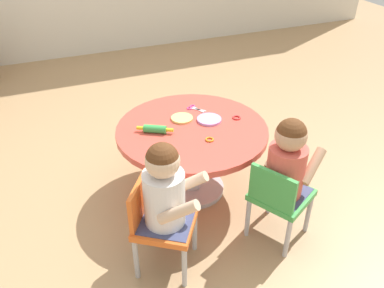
# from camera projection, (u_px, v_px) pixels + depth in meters

# --- Properties ---
(ground_plane) EXTENTS (10.00, 10.00, 0.00)m
(ground_plane) POSITION_uv_depth(u_px,v_px,m) (192.00, 189.00, 2.79)
(ground_plane) COLOR tan
(craft_table) EXTENTS (0.96, 0.96, 0.50)m
(craft_table) POSITION_uv_depth(u_px,v_px,m) (192.00, 142.00, 2.58)
(craft_table) COLOR silver
(craft_table) RESTS_ON ground
(child_chair_left) EXTENTS (0.42, 0.42, 0.54)m
(child_chair_left) POSITION_uv_depth(u_px,v_px,m) (159.00, 221.00, 2.09)
(child_chair_left) COLOR #B7B7BC
(child_chair_left) RESTS_ON ground
(seated_child_left) EXTENTS (0.44, 0.42, 0.51)m
(seated_child_left) POSITION_uv_depth(u_px,v_px,m) (165.00, 189.00, 1.96)
(seated_child_left) COLOR #3F4772
(seated_child_left) RESTS_ON ground
(child_chair_right) EXTENTS (0.41, 0.41, 0.54)m
(child_chair_right) POSITION_uv_depth(u_px,v_px,m) (279.00, 197.00, 2.25)
(child_chair_right) COLOR #B7B7BC
(child_chair_right) RESTS_ON ground
(seated_child_right) EXTENTS (0.43, 0.40, 0.51)m
(seated_child_right) POSITION_uv_depth(u_px,v_px,m) (287.00, 161.00, 2.15)
(seated_child_right) COLOR #3F4772
(seated_child_right) RESTS_ON ground
(rolling_pin) EXTENTS (0.21, 0.13, 0.05)m
(rolling_pin) POSITION_uv_depth(u_px,v_px,m) (155.00, 129.00, 2.45)
(rolling_pin) COLOR green
(rolling_pin) RESTS_ON craft_table
(craft_scissors) EXTENTS (0.12, 0.14, 0.01)m
(craft_scissors) POSITION_uv_depth(u_px,v_px,m) (194.00, 108.00, 2.73)
(craft_scissors) COLOR silver
(craft_scissors) RESTS_ON craft_table
(playdough_blob_0) EXTENTS (0.16, 0.16, 0.02)m
(playdough_blob_0) POSITION_uv_depth(u_px,v_px,m) (209.00, 119.00, 2.59)
(playdough_blob_0) COLOR #CC99E5
(playdough_blob_0) RESTS_ON craft_table
(playdough_blob_1) EXTENTS (0.14, 0.14, 0.01)m
(playdough_blob_1) POSITION_uv_depth(u_px,v_px,m) (182.00, 118.00, 2.60)
(playdough_blob_1) COLOR #F2CC72
(playdough_blob_1) RESTS_ON craft_table
(cookie_cutter_0) EXTENTS (0.06, 0.06, 0.01)m
(cookie_cutter_0) POSITION_uv_depth(u_px,v_px,m) (237.00, 118.00, 2.61)
(cookie_cutter_0) COLOR red
(cookie_cutter_0) RESTS_ON craft_table
(cookie_cutter_1) EXTENTS (0.05, 0.05, 0.01)m
(cookie_cutter_1) POSITION_uv_depth(u_px,v_px,m) (210.00, 139.00, 2.39)
(cookie_cutter_1) COLOR orange
(cookie_cutter_1) RESTS_ON craft_table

